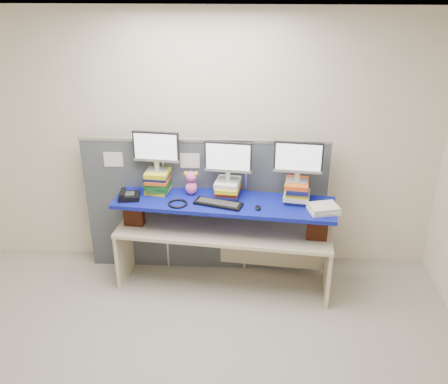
{
  "coord_description": "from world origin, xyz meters",
  "views": [
    {
      "loc": [
        0.43,
        -3.01,
        3.21
      ],
      "look_at": [
        0.22,
        1.46,
        1.09
      ],
      "focal_mm": 40.0,
      "sensor_mm": 36.0,
      "label": 1
    }
  ],
  "objects_px": {
    "monitor_center": "(228,159)",
    "keyboard": "(218,203)",
    "monitor_left": "(156,149)",
    "desk_phone": "(128,196)",
    "desk": "(224,240)",
    "monitor_right": "(298,159)",
    "blue_board": "(224,203)"
  },
  "relations": [
    {
      "from": "blue_board",
      "to": "monitor_right",
      "type": "relative_size",
      "value": 4.67
    },
    {
      "from": "desk_phone",
      "to": "desk",
      "type": "bearing_deg",
      "value": -7.61
    },
    {
      "from": "monitor_center",
      "to": "monitor_left",
      "type": "bearing_deg",
      "value": 180.0
    },
    {
      "from": "monitor_right",
      "to": "keyboard",
      "type": "xyz_separation_m",
      "value": [
        -0.77,
        -0.13,
        -0.43
      ]
    },
    {
      "from": "monitor_left",
      "to": "desk_phone",
      "type": "bearing_deg",
      "value": -139.54
    },
    {
      "from": "blue_board",
      "to": "keyboard",
      "type": "relative_size",
      "value": 4.39
    },
    {
      "from": "monitor_center",
      "to": "keyboard",
      "type": "distance_m",
      "value": 0.45
    },
    {
      "from": "desk",
      "to": "keyboard",
      "type": "distance_m",
      "value": 0.48
    },
    {
      "from": "monitor_right",
      "to": "desk_phone",
      "type": "height_order",
      "value": "monitor_right"
    },
    {
      "from": "blue_board",
      "to": "monitor_left",
      "type": "height_order",
      "value": "monitor_left"
    },
    {
      "from": "monitor_center",
      "to": "keyboard",
      "type": "xyz_separation_m",
      "value": [
        -0.09,
        -0.2,
        -0.39
      ]
    },
    {
      "from": "monitor_center",
      "to": "desk_phone",
      "type": "xyz_separation_m",
      "value": [
        -1.0,
        -0.11,
        -0.37
      ]
    },
    {
      "from": "desk",
      "to": "monitor_center",
      "type": "xyz_separation_m",
      "value": [
        0.04,
        0.12,
        0.86
      ]
    },
    {
      "from": "monitor_center",
      "to": "monitor_right",
      "type": "xyz_separation_m",
      "value": [
        0.68,
        -0.08,
        0.04
      ]
    },
    {
      "from": "monitor_left",
      "to": "keyboard",
      "type": "distance_m",
      "value": 0.84
    },
    {
      "from": "desk",
      "to": "desk_phone",
      "type": "distance_m",
      "value": 1.08
    },
    {
      "from": "desk",
      "to": "monitor_right",
      "type": "height_order",
      "value": "monitor_right"
    },
    {
      "from": "monitor_left",
      "to": "monitor_right",
      "type": "bearing_deg",
      "value": -0.0
    },
    {
      "from": "monitor_center",
      "to": "monitor_right",
      "type": "height_order",
      "value": "monitor_right"
    },
    {
      "from": "desk",
      "to": "monitor_left",
      "type": "relative_size",
      "value": 4.76
    },
    {
      "from": "monitor_left",
      "to": "keyboard",
      "type": "height_order",
      "value": "monitor_left"
    },
    {
      "from": "blue_board",
      "to": "monitor_right",
      "type": "xyz_separation_m",
      "value": [
        0.72,
        0.04,
        0.47
      ]
    },
    {
      "from": "desk_phone",
      "to": "monitor_center",
      "type": "bearing_deg",
      "value": -1.05
    },
    {
      "from": "blue_board",
      "to": "monitor_left",
      "type": "relative_size",
      "value": 4.67
    },
    {
      "from": "desk",
      "to": "monitor_left",
      "type": "distance_m",
      "value": 1.17
    },
    {
      "from": "blue_board",
      "to": "keyboard",
      "type": "height_order",
      "value": "keyboard"
    },
    {
      "from": "desk",
      "to": "keyboard",
      "type": "height_order",
      "value": "keyboard"
    },
    {
      "from": "monitor_right",
      "to": "desk_phone",
      "type": "bearing_deg",
      "value": -172.63
    },
    {
      "from": "blue_board",
      "to": "monitor_right",
      "type": "distance_m",
      "value": 0.86
    },
    {
      "from": "blue_board",
      "to": "monitor_center",
      "type": "xyz_separation_m",
      "value": [
        0.04,
        0.12,
        0.43
      ]
    },
    {
      "from": "keyboard",
      "to": "monitor_center",
      "type": "bearing_deg",
      "value": 83.66
    },
    {
      "from": "monitor_left",
      "to": "desk_phone",
      "type": "height_order",
      "value": "monitor_left"
    }
  ]
}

